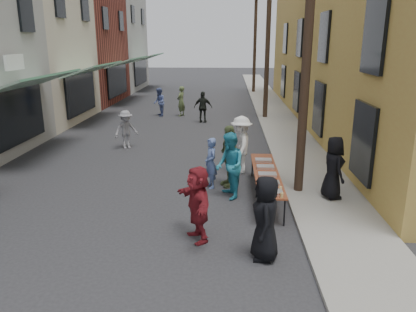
# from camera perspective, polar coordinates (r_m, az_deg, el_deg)

# --- Properties ---
(ground) EXTENTS (120.00, 120.00, 0.00)m
(ground) POSITION_cam_1_polar(r_m,az_deg,el_deg) (9.77, -10.61, -11.01)
(ground) COLOR #28282B
(ground) RESTS_ON ground
(sidewalk) EXTENTS (2.20, 60.00, 0.10)m
(sidewalk) POSITION_cam_1_polar(r_m,az_deg,el_deg) (24.00, 9.67, 5.35)
(sidewalk) COLOR gray
(sidewalk) RESTS_ON ground
(storefront_row) EXTENTS (8.00, 37.00, 9.00)m
(storefront_row) POSITION_cam_1_polar(r_m,az_deg,el_deg) (26.40, -25.35, 13.94)
(storefront_row) COLOR maroon
(storefront_row) RESTS_ON ground
(building_ochre) EXTENTS (10.00, 28.00, 10.00)m
(building_ochre) POSITION_cam_1_polar(r_m,az_deg,el_deg) (24.15, 25.65, 15.94)
(building_ochre) COLOR #B48C40
(building_ochre) RESTS_ON ground
(utility_pole_near) EXTENTS (0.26, 0.26, 9.00)m
(utility_pole_near) POSITION_cam_1_polar(r_m,az_deg,el_deg) (11.63, 13.91, 16.09)
(utility_pole_near) COLOR #2D2116
(utility_pole_near) RESTS_ON ground
(utility_pole_mid) EXTENTS (0.26, 0.26, 9.00)m
(utility_pole_mid) POSITION_cam_1_polar(r_m,az_deg,el_deg) (23.54, 8.43, 16.09)
(utility_pole_mid) COLOR #2D2116
(utility_pole_mid) RESTS_ON ground
(utility_pole_far) EXTENTS (0.26, 0.26, 9.00)m
(utility_pole_far) POSITION_cam_1_polar(r_m,az_deg,el_deg) (35.50, 6.64, 16.07)
(utility_pole_far) COLOR #2D2116
(utility_pole_far) RESTS_ON ground
(serving_table) EXTENTS (0.70, 4.00, 0.75)m
(serving_table) POSITION_cam_1_polar(r_m,az_deg,el_deg) (11.69, 8.21, -2.51)
(serving_table) COLOR brown
(serving_table) RESTS_ON ground
(catering_tray_sausage) EXTENTS (0.50, 0.33, 0.08)m
(catering_tray_sausage) POSITION_cam_1_polar(r_m,az_deg,el_deg) (10.12, 9.03, -5.05)
(catering_tray_sausage) COLOR maroon
(catering_tray_sausage) RESTS_ON serving_table
(catering_tray_foil_b) EXTENTS (0.50, 0.33, 0.08)m
(catering_tray_foil_b) POSITION_cam_1_polar(r_m,az_deg,el_deg) (10.73, 8.69, -3.81)
(catering_tray_foil_b) COLOR #B2B2B7
(catering_tray_foil_b) RESTS_ON serving_table
(catering_tray_buns) EXTENTS (0.50, 0.33, 0.08)m
(catering_tray_buns) POSITION_cam_1_polar(r_m,az_deg,el_deg) (11.39, 8.36, -2.62)
(catering_tray_buns) COLOR tan
(catering_tray_buns) RESTS_ON serving_table
(catering_tray_foil_d) EXTENTS (0.50, 0.33, 0.08)m
(catering_tray_foil_d) POSITION_cam_1_polar(r_m,az_deg,el_deg) (12.05, 8.06, -1.56)
(catering_tray_foil_d) COLOR #B2B2B7
(catering_tray_foil_d) RESTS_ON serving_table
(catering_tray_buns_end) EXTENTS (0.50, 0.33, 0.08)m
(catering_tray_buns_end) POSITION_cam_1_polar(r_m,az_deg,el_deg) (12.72, 7.80, -0.61)
(catering_tray_buns_end) COLOR tan
(catering_tray_buns_end) RESTS_ON serving_table
(condiment_jar_a) EXTENTS (0.07, 0.07, 0.08)m
(condiment_jar_a) POSITION_cam_1_polar(r_m,az_deg,el_deg) (9.82, 7.92, -5.67)
(condiment_jar_a) COLOR #A57F26
(condiment_jar_a) RESTS_ON serving_table
(condiment_jar_b) EXTENTS (0.07, 0.07, 0.08)m
(condiment_jar_b) POSITION_cam_1_polar(r_m,az_deg,el_deg) (9.92, 7.87, -5.46)
(condiment_jar_b) COLOR #A57F26
(condiment_jar_b) RESTS_ON serving_table
(condiment_jar_c) EXTENTS (0.07, 0.07, 0.08)m
(condiment_jar_c) POSITION_cam_1_polar(r_m,az_deg,el_deg) (10.01, 7.83, -5.25)
(condiment_jar_c) COLOR #A57F26
(condiment_jar_c) RESTS_ON serving_table
(cup_stack) EXTENTS (0.08, 0.08, 0.12)m
(cup_stack) POSITION_cam_1_polar(r_m,az_deg,el_deg) (9.91, 10.33, -5.46)
(cup_stack) COLOR tan
(cup_stack) RESTS_ON serving_table
(guest_front_a) EXTENTS (0.59, 0.89, 1.80)m
(guest_front_a) POSITION_cam_1_polar(r_m,az_deg,el_deg) (8.42, 8.08, -8.67)
(guest_front_a) COLOR black
(guest_front_a) RESTS_ON ground
(guest_front_b) EXTENTS (0.56, 0.67, 1.56)m
(guest_front_b) POSITION_cam_1_polar(r_m,az_deg,el_deg) (12.35, 0.39, -1.00)
(guest_front_b) COLOR #546AA3
(guest_front_b) RESTS_ON ground
(guest_front_c) EXTENTS (0.96, 1.10, 1.92)m
(guest_front_c) POSITION_cam_1_polar(r_m,az_deg,el_deg) (11.49, 3.06, -1.40)
(guest_front_c) COLOR teal
(guest_front_c) RESTS_ON ground
(guest_front_d) EXTENTS (0.80, 1.30, 1.96)m
(guest_front_d) POSITION_cam_1_polar(r_m,az_deg,el_deg) (13.74, 4.67, 1.57)
(guest_front_d) COLOR white
(guest_front_d) RESTS_ON ground
(guest_front_e) EXTENTS (0.86, 1.22, 1.93)m
(guest_front_e) POSITION_cam_1_polar(r_m,az_deg,el_deg) (12.44, 2.98, -0.01)
(guest_front_e) COLOR #536339
(guest_front_e) RESTS_ON ground
(guest_queue_back) EXTENTS (1.12, 1.69, 1.75)m
(guest_queue_back) POSITION_cam_1_polar(r_m,az_deg,el_deg) (9.12, -1.45, -6.70)
(guest_queue_back) COLOR maroon
(guest_queue_back) RESTS_ON ground
(server) EXTENTS (0.73, 0.96, 1.77)m
(server) POSITION_cam_1_polar(r_m,az_deg,el_deg) (11.77, 17.21, -1.58)
(server) COLOR black
(server) RESTS_ON sidewalk
(passerby_left) EXTENTS (1.18, 1.11, 1.60)m
(passerby_left) POSITION_cam_1_polar(r_m,az_deg,el_deg) (17.25, -11.45, 3.66)
(passerby_left) COLOR gray
(passerby_left) RESTS_ON ground
(passerby_mid) EXTENTS (1.03, 0.51, 1.70)m
(passerby_mid) POSITION_cam_1_polar(r_m,az_deg,el_deg) (22.36, -0.70, 6.88)
(passerby_mid) COLOR black
(passerby_mid) RESTS_ON ground
(passerby_right) EXTENTS (0.64, 0.76, 1.78)m
(passerby_right) POSITION_cam_1_polar(r_m,az_deg,el_deg) (24.40, -3.81, 7.70)
(passerby_right) COLOR #54663B
(passerby_right) RESTS_ON ground
(passerby_far) EXTENTS (0.84, 0.96, 1.68)m
(passerby_far) POSITION_cam_1_polar(r_m,az_deg,el_deg) (24.47, -6.88, 7.53)
(passerby_far) COLOR #5667A7
(passerby_far) RESTS_ON ground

